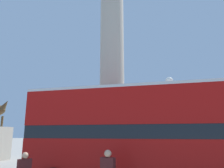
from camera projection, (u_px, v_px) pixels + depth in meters
name	position (u px, v px, depth m)	size (l,w,h in m)	color
ground_plane	(112.00, 168.00, 15.08)	(200.00, 200.00, 0.00)	gray
monument_column	(112.00, 72.00, 16.63)	(5.71, 5.71, 21.94)	#ADA593
bus_a	(145.00, 133.00, 9.42)	(10.40, 3.19, 4.31)	#A80F0C
street_lamp	(172.00, 122.00, 11.21)	(0.41, 0.41, 5.30)	black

